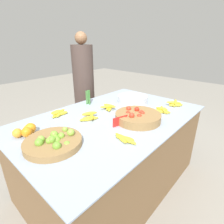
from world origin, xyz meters
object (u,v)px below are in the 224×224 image
Objects in this scene: tomato_basket at (138,117)px; price_sign at (120,121)px; vendor_person at (84,95)px; lime_bowl at (53,142)px; metal_bowl at (133,99)px.

tomato_basket reaches higher than price_sign.
price_sign is 1.19m from vendor_person.
vendor_person is at bearing 41.82° from lime_bowl.
tomato_basket is at bearing -105.57° from vendor_person.
lime_bowl is 2.70× the size of price_sign.
tomato_basket is 1.17× the size of metal_bowl.
lime_bowl is 0.25× the size of vendor_person.
vendor_person is at bearing 80.60° from price_sign.
lime_bowl is at bearing -172.73° from metal_bowl.
lime_bowl reaches higher than price_sign.
tomato_basket is 0.53m from metal_bowl.
lime_bowl is 0.76m from tomato_basket.
lime_bowl is 1.14m from metal_bowl.
tomato_basket is at bearing -139.24° from metal_bowl.
lime_bowl is at bearing 164.67° from tomato_basket.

